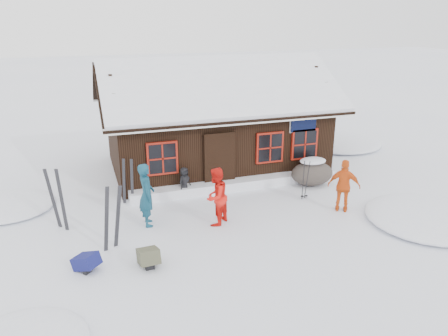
{
  "coord_description": "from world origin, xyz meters",
  "views": [
    {
      "loc": [
        -3.55,
        -11.29,
        5.86
      ],
      "look_at": [
        0.58,
        0.99,
        1.3
      ],
      "focal_mm": 35.0,
      "sensor_mm": 36.0,
      "label": 1
    }
  ],
  "objects": [
    {
      "name": "snow_drift",
      "position": [
        1.5,
        2.25,
        0.17
      ],
      "size": [
        7.6,
        0.6,
        0.35
      ],
      "primitive_type": "cube",
      "color": "white",
      "rests_on": "ground"
    },
    {
      "name": "boulder",
      "position": [
        4.21,
        1.76,
        0.46
      ],
      "size": [
        1.56,
        1.17,
        0.91
      ],
      "color": "#4E453E",
      "rests_on": "ground"
    },
    {
      "name": "ski_pair_mid",
      "position": [
        -4.42,
        1.03,
        0.88
      ],
      "size": [
        0.51,
        0.39,
        1.87
      ],
      "rotation": [
        0.0,
        0.0,
        -0.64
      ],
      "color": "black",
      "rests_on": "ground"
    },
    {
      "name": "ski_poles",
      "position": [
        3.34,
        0.71,
        0.64
      ],
      "size": [
        0.24,
        0.12,
        1.36
      ],
      "color": "black",
      "rests_on": "ground"
    },
    {
      "name": "mountain_hut",
      "position": [
        1.5,
        4.98,
        1.58
      ],
      "size": [
        8.9,
        6.09,
        4.42
      ],
      "color": "black",
      "rests_on": "ground"
    },
    {
      "name": "backpack_blue",
      "position": [
        -3.78,
        -1.53,
        0.16
      ],
      "size": [
        0.72,
        0.72,
        0.32
      ],
      "primitive_type": "cube",
      "rotation": [
        0.0,
        0.0,
        0.78
      ],
      "color": "#141756",
      "rests_on": "ground"
    },
    {
      "name": "skier_teal",
      "position": [
        -1.97,
        0.45,
        0.95
      ],
      "size": [
        0.47,
        0.7,
        1.89
      ],
      "primitive_type": "imported",
      "rotation": [
        0.0,
        0.0,
        1.54
      ],
      "color": "#113F53",
      "rests_on": "ground"
    },
    {
      "name": "backpack_olive",
      "position": [
        -2.32,
        -1.81,
        0.18
      ],
      "size": [
        0.52,
        0.68,
        0.35
      ],
      "primitive_type": "cube",
      "rotation": [
        0.0,
        0.0,
        0.05
      ],
      "color": "#474833",
      "rests_on": "ground"
    },
    {
      "name": "snow_mounds",
      "position": [
        1.65,
        1.86,
        0.0
      ],
      "size": [
        20.6,
        13.2,
        0.48
      ],
      "color": "white",
      "rests_on": "ground"
    },
    {
      "name": "ski_pair_right",
      "position": [
        -2.3,
        2.2,
        0.74
      ],
      "size": [
        0.41,
        0.17,
        1.58
      ],
      "rotation": [
        0.0,
        0.0,
        -0.33
      ],
      "color": "black",
      "rests_on": "ground"
    },
    {
      "name": "skier_orange_right",
      "position": [
        3.99,
        -0.56,
        0.84
      ],
      "size": [
        1.05,
        0.9,
        1.69
      ],
      "primitive_type": "imported",
      "rotation": [
        0.0,
        0.0,
        2.54
      ],
      "color": "#DE5516",
      "rests_on": "ground"
    },
    {
      "name": "ground",
      "position": [
        0.0,
        0.0,
        0.0
      ],
      "size": [
        120.0,
        120.0,
        0.0
      ],
      "primitive_type": "plane",
      "color": "white",
      "rests_on": "ground"
    },
    {
      "name": "skier_crouched",
      "position": [
        -0.43,
        2.2,
        0.51
      ],
      "size": [
        0.6,
        0.56,
        1.03
      ],
      "primitive_type": "imported",
      "rotation": [
        0.0,
        0.0,
        0.63
      ],
      "color": "black",
      "rests_on": "ground"
    },
    {
      "name": "ski_pair_left",
      "position": [
        -3.04,
        -0.62,
        0.85
      ],
      "size": [
        0.61,
        0.21,
        1.79
      ],
      "rotation": [
        0.0,
        0.0,
        0.19
      ],
      "color": "black",
      "rests_on": "ground"
    },
    {
      "name": "skier_orange_left",
      "position": [
        -0.05,
        -0.15,
        0.87
      ],
      "size": [
        1.07,
        1.06,
        1.74
      ],
      "primitive_type": "imported",
      "rotation": [
        0.0,
        0.0,
        3.88
      ],
      "color": "red",
      "rests_on": "ground"
    }
  ]
}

